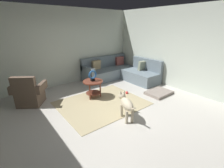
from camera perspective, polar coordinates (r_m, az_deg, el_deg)
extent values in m
cube|color=beige|center=(4.04, 0.29, -11.76)|extent=(6.00, 6.00, 0.10)
cube|color=silver|center=(6.05, -17.79, 12.34)|extent=(6.00, 0.12, 2.70)
cube|color=silver|center=(5.79, 24.17, 11.22)|extent=(0.12, 6.00, 2.70)
cube|color=tan|center=(4.58, -3.75, -6.87)|extent=(2.30, 1.90, 0.01)
cube|color=slate|center=(6.66, -1.01, 3.91)|extent=(2.20, 0.85, 0.42)
cube|color=slate|center=(6.82, -2.87, 8.12)|extent=(2.20, 0.14, 0.46)
cube|color=slate|center=(6.31, 10.14, 2.66)|extent=(0.85, 1.40, 0.42)
cube|color=slate|center=(6.46, 12.51, 6.95)|extent=(0.14, 1.40, 0.46)
cube|color=slate|center=(6.03, -8.78, 5.07)|extent=(0.16, 0.85, 0.22)
cube|color=#994C47|center=(7.18, 2.77, 8.25)|extent=(0.39, 0.16, 0.38)
cube|color=tan|center=(6.44, -5.71, 6.76)|extent=(0.39, 0.18, 0.39)
cube|color=gray|center=(6.42, 10.92, 6.44)|extent=(0.39, 0.20, 0.39)
cube|color=brown|center=(5.02, -27.17, -4.27)|extent=(0.84, 0.84, 0.40)
cube|color=brown|center=(4.66, -29.21, -0.60)|extent=(0.57, 0.46, 0.48)
cube|color=brown|center=(5.07, -31.33, -1.01)|extent=(0.43, 0.55, 0.22)
cube|color=brown|center=(4.77, -23.93, -0.93)|extent=(0.43, 0.55, 0.22)
cylinder|color=brown|center=(4.78, -6.90, 0.92)|extent=(0.60, 0.60, 0.04)
cylinder|color=brown|center=(4.91, -6.72, -3.15)|extent=(0.45, 0.45, 0.02)
cylinder|color=brown|center=(5.05, -8.06, -1.33)|extent=(0.04, 0.04, 0.50)
cylinder|color=brown|center=(4.70, -8.00, -3.00)|extent=(0.04, 0.04, 0.50)
cylinder|color=brown|center=(4.88, -4.23, -1.94)|extent=(0.04, 0.04, 0.50)
cube|color=black|center=(4.76, -6.92, 1.43)|extent=(0.12, 0.08, 0.05)
torus|color=#265999|center=(4.71, -7.00, 3.31)|extent=(0.28, 0.06, 0.28)
cube|color=gray|center=(5.36, 16.51, -3.03)|extent=(0.80, 0.60, 0.09)
cylinder|color=beige|center=(3.90, 3.41, -9.52)|extent=(0.07, 0.07, 0.32)
cylinder|color=beige|center=(3.95, 5.32, -9.17)|extent=(0.07, 0.07, 0.32)
cylinder|color=beige|center=(3.65, 5.27, -11.81)|extent=(0.07, 0.07, 0.32)
cylinder|color=beige|center=(3.71, 7.29, -11.40)|extent=(0.07, 0.07, 0.32)
ellipsoid|color=beige|center=(3.68, 5.42, -7.18)|extent=(0.38, 0.56, 0.24)
sphere|color=beige|center=(3.90, 3.67, -4.32)|extent=(0.17, 0.17, 0.17)
ellipsoid|color=beige|center=(3.97, 3.24, -4.14)|extent=(0.11, 0.14, 0.07)
cone|color=beige|center=(3.83, 3.14, -2.90)|extent=(0.06, 0.06, 0.07)
cone|color=beige|center=(3.86, 4.38, -2.73)|extent=(0.06, 0.06, 0.07)
cylinder|color=beige|center=(3.42, 7.56, -8.84)|extent=(0.10, 0.20, 0.16)
sphere|color=red|center=(5.17, 5.34, -3.11)|extent=(0.09, 0.09, 0.09)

